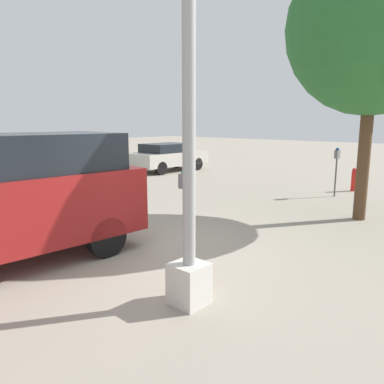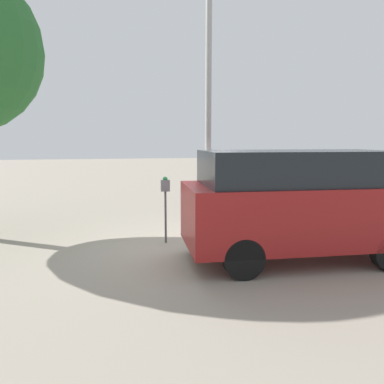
% 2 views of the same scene
% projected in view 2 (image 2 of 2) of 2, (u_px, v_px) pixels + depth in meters
% --- Properties ---
extents(ground_plane, '(80.00, 80.00, 0.00)m').
position_uv_depth(ground_plane, '(184.00, 249.00, 8.15)').
color(ground_plane, gray).
extents(parking_meter_near, '(0.20, 0.12, 1.54)m').
position_uv_depth(parking_meter_near, '(165.00, 194.00, 8.50)').
color(parking_meter_near, '#4C4C4C').
rests_on(parking_meter_near, ground).
extents(lamp_post, '(0.44, 0.44, 5.89)m').
position_uv_depth(lamp_post, '(208.00, 155.00, 10.00)').
color(lamp_post, beige).
rests_on(lamp_post, ground).
extents(parked_van, '(4.55, 2.07, 2.16)m').
position_uv_depth(parked_van, '(299.00, 202.00, 7.25)').
color(parked_van, maroon).
rests_on(parked_van, ground).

